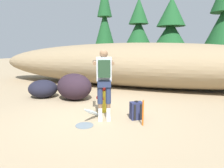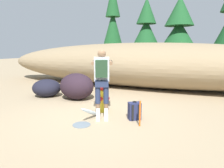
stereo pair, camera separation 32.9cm
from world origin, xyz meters
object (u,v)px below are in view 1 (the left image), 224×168
object	(u,v)px
boulder_mid	(43,89)
boulder_large	(74,87)
survey_stake	(143,113)
utility_worker	(104,76)
spare_backpack	(136,111)
fire_hydrant	(103,100)

from	to	relation	value
boulder_mid	boulder_large	bearing A→B (deg)	6.24
survey_stake	utility_worker	bearing A→B (deg)	176.99
utility_worker	boulder_mid	distance (m)	3.34
spare_backpack	survey_stake	bearing A→B (deg)	177.84
survey_stake	boulder_large	bearing A→B (deg)	150.48
spare_backpack	boulder_mid	distance (m)	3.83
boulder_mid	survey_stake	distance (m)	4.18
fire_hydrant	utility_worker	bearing A→B (deg)	-64.96
boulder_large	spare_backpack	bearing A→B (deg)	-25.25
boulder_large	survey_stake	size ratio (longest dim) A/B	2.11
fire_hydrant	spare_backpack	world-z (taller)	fire_hydrant
fire_hydrant	boulder_mid	size ratio (longest dim) A/B	0.73
boulder_large	utility_worker	bearing A→B (deg)	-40.69
boulder_large	boulder_mid	bearing A→B (deg)	-173.76
spare_backpack	utility_worker	bearing A→B (deg)	77.82
boulder_mid	survey_stake	world-z (taller)	boulder_mid
fire_hydrant	boulder_mid	distance (m)	2.79
fire_hydrant	spare_backpack	size ratio (longest dim) A/B	1.61
utility_worker	boulder_mid	size ratio (longest dim) A/B	1.68
utility_worker	survey_stake	distance (m)	1.27
fire_hydrant	survey_stake	distance (m)	1.41
boulder_mid	survey_stake	bearing A→B (deg)	-19.62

